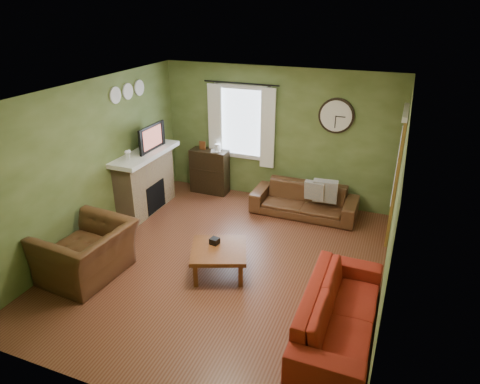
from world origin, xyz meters
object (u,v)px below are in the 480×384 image
(sofa_brown, at_px, (304,200))
(coffee_table, at_px, (219,261))
(armchair, at_px, (87,252))
(sofa_red, at_px, (339,312))
(bookshelf, at_px, (210,171))

(sofa_brown, height_order, coffee_table, sofa_brown)
(sofa_brown, distance_m, armchair, 3.92)
(sofa_red, distance_m, armchair, 3.59)
(armchair, bearing_deg, bookshelf, 177.70)
(bookshelf, xyz_separation_m, sofa_brown, (2.07, -0.28, -0.18))
(sofa_red, relative_size, armchair, 1.74)
(bookshelf, xyz_separation_m, sofa_red, (3.21, -3.21, -0.15))
(sofa_red, distance_m, coffee_table, 1.93)
(sofa_brown, bearing_deg, bookshelf, 172.23)
(armchair, xyz_separation_m, coffee_table, (1.74, 0.74, -0.18))
(coffee_table, bearing_deg, armchair, -156.99)
(sofa_brown, relative_size, sofa_red, 0.92)
(bookshelf, xyz_separation_m, coffee_table, (1.37, -2.61, -0.25))
(armchair, bearing_deg, sofa_brown, 145.55)
(armchair, distance_m, coffee_table, 1.90)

